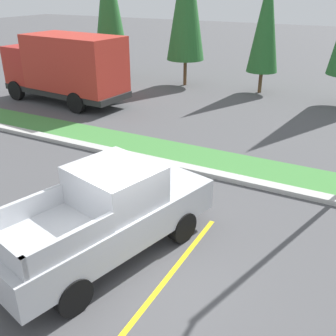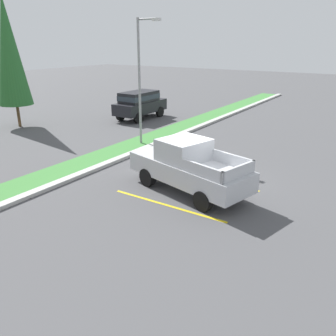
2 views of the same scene
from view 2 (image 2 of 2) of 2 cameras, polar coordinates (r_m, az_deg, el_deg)
name	(u,v)px [view 2 (image 2 of 2)]	position (r m, az deg, el deg)	size (l,w,h in m)	color
ground_plane	(200,185)	(14.72, 5.26, -2.77)	(120.00, 120.00, 0.00)	#4C4C4F
parking_line_near	(167,205)	(12.89, -0.13, -6.09)	(0.12, 4.80, 0.01)	yellow
parking_line_far	(206,179)	(15.36, 6.26, -1.81)	(0.12, 4.80, 0.01)	yellow
curb_strip	(111,162)	(17.43, -9.35, 0.97)	(56.00, 0.40, 0.15)	#B2B2AD
grass_median	(94,159)	(18.18, -11.91, 1.44)	(56.00, 1.80, 0.06)	#42843D
pickup_truck_main	(188,166)	(13.74, 3.29, 0.25)	(3.14, 5.53, 2.10)	black
suv_distant	(140,103)	(27.32, -4.61, 10.55)	(4.60, 1.97, 2.10)	black
street_light	(141,74)	(19.85, -4.35, 15.01)	(0.24, 1.49, 6.85)	gray
cypress_tree_right_inner	(9,51)	(26.44, -24.49, 16.97)	(2.24, 2.24, 8.61)	brown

